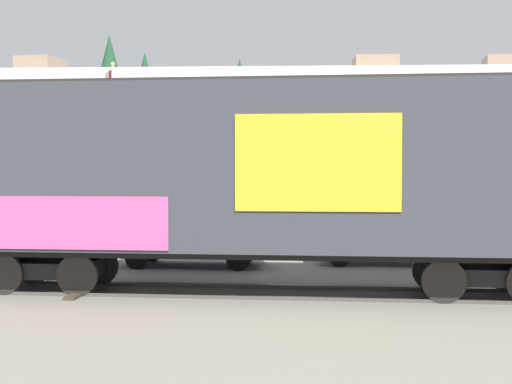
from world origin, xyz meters
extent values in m
plane|color=slate|center=(0.00, 0.00, 0.00)|extent=(260.00, 260.00, 0.00)
cube|color=#4C4742|center=(1.23, -0.72, 0.04)|extent=(59.92, 3.38, 0.08)
cube|color=#4C4742|center=(1.31, 0.72, 0.04)|extent=(59.92, 3.38, 0.08)
cube|color=#423323|center=(-2.65, 0.21, 0.04)|extent=(0.38, 2.51, 0.07)
cube|color=#33383D|center=(1.27, 0.00, 2.82)|extent=(15.10, 3.82, 3.53)
cube|color=#2D2823|center=(1.27, 0.00, 4.71)|extent=(14.21, 1.18, 0.24)
cube|color=gold|center=(2.50, -1.59, 2.91)|extent=(3.29, 0.21, 1.94)
cube|color=#CC4C8C|center=(-2.51, -1.32, 1.67)|extent=(3.99, 0.25, 1.10)
cube|color=black|center=(1.27, 0.00, 0.96)|extent=(14.73, 2.45, 0.20)
cube|color=black|center=(-3.49, 0.26, 0.51)|extent=(2.17, 1.46, 0.36)
cylinder|color=black|center=(-4.38, -0.41, 0.46)|extent=(0.93, 0.17, 0.92)
cylinder|color=black|center=(-4.30, 1.03, 0.46)|extent=(0.93, 0.17, 0.92)
cylinder|color=black|center=(-2.69, -0.50, 0.46)|extent=(0.93, 0.17, 0.92)
cylinder|color=black|center=(-2.61, 0.93, 0.46)|extent=(0.93, 0.17, 0.92)
cube|color=black|center=(6.04, -0.26, 0.51)|extent=(2.17, 1.46, 0.36)
cylinder|color=black|center=(5.15, -0.93, 0.46)|extent=(0.93, 0.17, 0.92)
cylinder|color=black|center=(5.23, 0.50, 0.46)|extent=(0.93, 0.17, 0.92)
cylinder|color=black|center=(6.93, 0.41, 0.46)|extent=(0.93, 0.17, 0.92)
cylinder|color=silver|center=(-5.39, 12.95, 3.57)|extent=(0.12, 0.12, 7.13)
sphere|color=#D8CC66|center=(-5.39, 12.95, 7.21)|extent=(0.18, 0.18, 0.18)
cube|color=red|center=(-5.76, 13.72, 6.58)|extent=(0.72, 1.45, 0.90)
cube|color=white|center=(-5.93, 14.08, 6.58)|extent=(0.38, 0.74, 0.90)
cube|color=silver|center=(0.00, 71.63, 6.53)|extent=(128.51, 40.77, 13.06)
cube|color=#8C725B|center=(-25.66, 59.40, 14.21)|extent=(4.86, 5.33, 2.29)
cube|color=#8C725B|center=(11.68, 59.40, 14.11)|extent=(4.66, 4.73, 2.09)
cube|color=#8C725B|center=(26.17, 59.40, 14.09)|extent=(5.69, 5.28, 2.05)
cone|color=#193D23|center=(-17.97, 59.66, 15.55)|extent=(2.48, 2.48, 4.96)
cone|color=#193D23|center=(-3.68, 65.35, 14.62)|extent=(1.56, 1.56, 3.12)
cone|color=#193D23|center=(-14.18, 60.79, 14.65)|extent=(1.58, 1.58, 3.17)
cube|color=navy|center=(-0.80, 4.27, 0.69)|extent=(4.32, 2.04, 0.74)
cube|color=#2D333D|center=(-1.07, 4.29, 1.40)|extent=(2.08, 1.70, 0.68)
cylinder|color=black|center=(0.69, 4.98, 0.32)|extent=(0.66, 0.27, 0.64)
cylinder|color=black|center=(0.56, 3.34, 0.32)|extent=(0.66, 0.27, 0.64)
cylinder|color=black|center=(-2.16, 5.20, 0.32)|extent=(0.66, 0.27, 0.64)
cylinder|color=black|center=(-2.28, 3.56, 0.32)|extent=(0.66, 0.27, 0.64)
cube|color=silver|center=(4.94, 5.00, 0.62)|extent=(4.43, 2.20, 0.60)
cube|color=#2D333D|center=(4.81, 5.01, 1.22)|extent=(2.04, 1.82, 0.59)
cylinder|color=black|center=(6.46, 5.75, 0.32)|extent=(0.66, 0.27, 0.64)
cylinder|color=black|center=(6.32, 4.00, 0.32)|extent=(0.66, 0.27, 0.64)
cylinder|color=black|center=(3.56, 5.99, 0.32)|extent=(0.66, 0.27, 0.64)
cylinder|color=black|center=(3.41, 4.24, 0.32)|extent=(0.66, 0.27, 0.64)
camera|label=1|loc=(1.87, -14.82, 2.76)|focal=46.77mm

